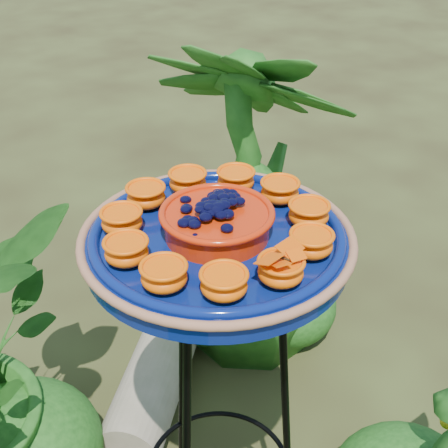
% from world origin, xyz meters
% --- Properties ---
extents(tripod_stand, '(0.39, 0.40, 0.96)m').
position_xyz_m(tripod_stand, '(-0.01, -0.13, 0.58)').
color(tripod_stand, black).
rests_on(tripod_stand, ground).
extents(feeder_dish, '(0.54, 0.54, 0.11)m').
position_xyz_m(feeder_dish, '(-0.01, -0.13, 1.01)').
color(feeder_dish, '#07175A').
rests_on(feeder_dish, tripod_stand).
extents(driftwood_log, '(0.59, 0.51, 0.20)m').
position_xyz_m(driftwood_log, '(0.17, 0.40, 0.10)').
color(driftwood_log, tan).
rests_on(driftwood_log, ground).
extents(shrub_back_right, '(0.87, 0.87, 1.15)m').
position_xyz_m(shrub_back_right, '(0.66, 0.44, 0.57)').
color(shrub_back_right, '#174512').
rests_on(shrub_back_right, ground).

